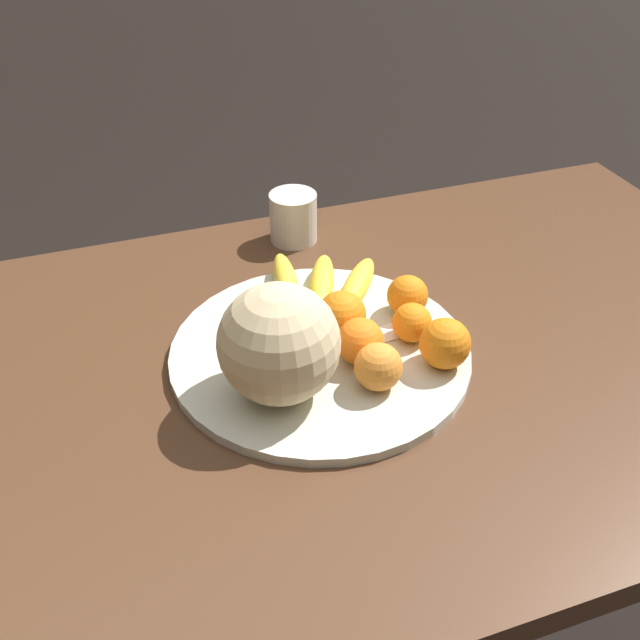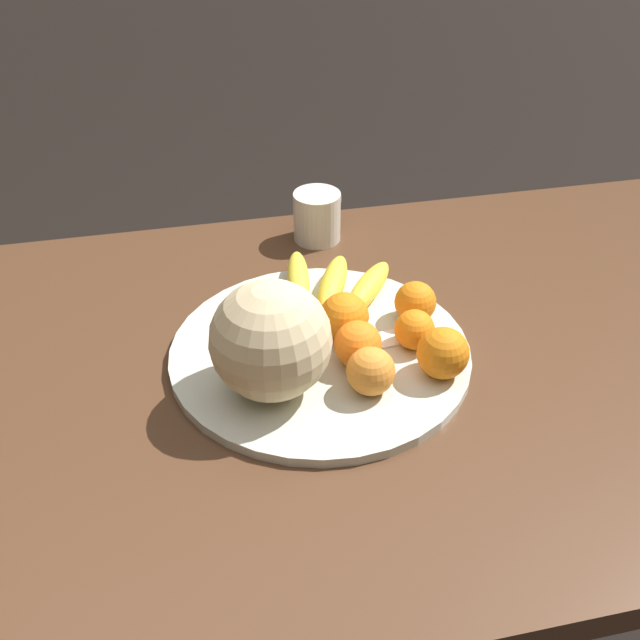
% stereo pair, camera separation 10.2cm
% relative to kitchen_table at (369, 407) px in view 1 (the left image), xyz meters
% --- Properties ---
extents(kitchen_table, '(1.40, 0.88, 0.76)m').
position_rel_kitchen_table_xyz_m(kitchen_table, '(0.00, 0.00, 0.00)').
color(kitchen_table, '#4C301E').
rests_on(kitchen_table, ground_plane).
extents(fruit_bowl, '(0.42, 0.42, 0.01)m').
position_rel_kitchen_table_xyz_m(fruit_bowl, '(-0.07, 0.02, 0.11)').
color(fruit_bowl, beige).
rests_on(fruit_bowl, kitchen_table).
extents(melon, '(0.16, 0.16, 0.16)m').
position_rel_kitchen_table_xyz_m(melon, '(-0.15, -0.05, 0.20)').
color(melon, beige).
rests_on(melon, fruit_bowl).
extents(banana_bunch, '(0.19, 0.20, 0.04)m').
position_rel_kitchen_table_xyz_m(banana_bunch, '(-0.02, 0.14, 0.14)').
color(banana_bunch, '#473819').
rests_on(banana_bunch, fruit_bowl).
extents(orange_front_left, '(0.06, 0.06, 0.06)m').
position_rel_kitchen_table_xyz_m(orange_front_left, '(0.08, 0.06, 0.15)').
color(orange_front_left, orange).
rests_on(orange_front_left, fruit_bowl).
extents(orange_front_right, '(0.07, 0.07, 0.07)m').
position_rel_kitchen_table_xyz_m(orange_front_right, '(-0.03, 0.04, 0.16)').
color(orange_front_right, orange).
rests_on(orange_front_right, fruit_bowl).
extents(orange_mid_center, '(0.06, 0.06, 0.06)m').
position_rel_kitchen_table_xyz_m(orange_mid_center, '(0.06, -0.01, 0.15)').
color(orange_mid_center, orange).
rests_on(orange_mid_center, fruit_bowl).
extents(orange_back_left, '(0.06, 0.06, 0.06)m').
position_rel_kitchen_table_xyz_m(orange_back_left, '(-0.03, -0.08, 0.15)').
color(orange_back_left, orange).
rests_on(orange_back_left, fruit_bowl).
extents(orange_back_right, '(0.07, 0.07, 0.07)m').
position_rel_kitchen_table_xyz_m(orange_back_right, '(0.07, -0.07, 0.16)').
color(orange_back_right, orange).
rests_on(orange_back_right, fruit_bowl).
extents(orange_top_small, '(0.07, 0.07, 0.07)m').
position_rel_kitchen_table_xyz_m(orange_top_small, '(-0.03, -0.03, 0.15)').
color(orange_top_small, orange).
rests_on(orange_top_small, fruit_bowl).
extents(orange_side_extra, '(0.06, 0.06, 0.06)m').
position_rel_kitchen_table_xyz_m(orange_side_extra, '(-0.10, 0.07, 0.15)').
color(orange_side_extra, orange).
rests_on(orange_side_extra, fruit_bowl).
extents(produce_tag, '(0.09, 0.05, 0.00)m').
position_rel_kitchen_table_xyz_m(produce_tag, '(0.00, 0.01, 0.12)').
color(produce_tag, white).
rests_on(produce_tag, fruit_bowl).
extents(ceramic_mug, '(0.10, 0.10, 0.09)m').
position_rel_kitchen_table_xyz_m(ceramic_mug, '(-0.00, 0.35, 0.15)').
color(ceramic_mug, beige).
rests_on(ceramic_mug, kitchen_table).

